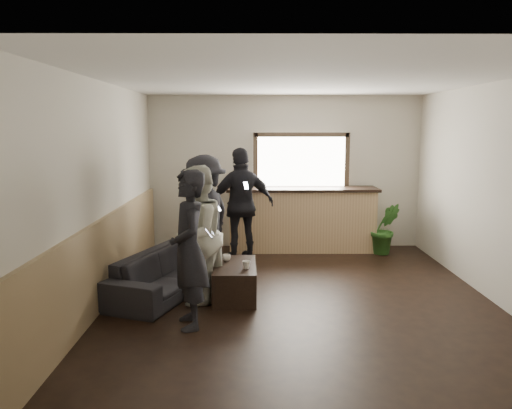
{
  "coord_description": "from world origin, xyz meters",
  "views": [
    {
      "loc": [
        -0.6,
        -6.22,
        2.23
      ],
      "look_at": [
        -0.55,
        0.4,
        1.2
      ],
      "focal_mm": 35.0,
      "sensor_mm": 36.0,
      "label": 1
    }
  ],
  "objects_px": {
    "potted_plant": "(385,229)",
    "coffee_table": "(235,281)",
    "person_a": "(189,250)",
    "person_c": "(204,218)",
    "bar_counter": "(302,215)",
    "cup_a": "(227,258)",
    "sofa": "(167,273)",
    "person_d": "(242,205)",
    "person_b": "(197,235)",
    "cup_b": "(246,265)"
  },
  "relations": [
    {
      "from": "potted_plant",
      "to": "coffee_table",
      "type": "bearing_deg",
      "value": -138.81
    },
    {
      "from": "potted_plant",
      "to": "person_a",
      "type": "bearing_deg",
      "value": -133.37
    },
    {
      "from": "coffee_table",
      "to": "person_c",
      "type": "distance_m",
      "value": 1.18
    },
    {
      "from": "bar_counter",
      "to": "cup_a",
      "type": "relative_size",
      "value": 24.2
    },
    {
      "from": "sofa",
      "to": "person_d",
      "type": "xyz_separation_m",
      "value": [
        0.98,
        1.68,
        0.66
      ]
    },
    {
      "from": "person_a",
      "to": "person_c",
      "type": "xyz_separation_m",
      "value": [
        -0.0,
        1.8,
        0.03
      ]
    },
    {
      "from": "person_b",
      "to": "person_c",
      "type": "relative_size",
      "value": 0.96
    },
    {
      "from": "bar_counter",
      "to": "person_c",
      "type": "bearing_deg",
      "value": -132.64
    },
    {
      "from": "person_c",
      "to": "person_d",
      "type": "relative_size",
      "value": 0.97
    },
    {
      "from": "bar_counter",
      "to": "person_c",
      "type": "height_order",
      "value": "bar_counter"
    },
    {
      "from": "person_a",
      "to": "person_d",
      "type": "height_order",
      "value": "person_d"
    },
    {
      "from": "cup_b",
      "to": "person_c",
      "type": "bearing_deg",
      "value": 121.62
    },
    {
      "from": "sofa",
      "to": "potted_plant",
      "type": "height_order",
      "value": "potted_plant"
    },
    {
      "from": "cup_a",
      "to": "potted_plant",
      "type": "relative_size",
      "value": 0.12
    },
    {
      "from": "person_b",
      "to": "cup_b",
      "type": "bearing_deg",
      "value": 110.93
    },
    {
      "from": "potted_plant",
      "to": "person_d",
      "type": "bearing_deg",
      "value": -170.37
    },
    {
      "from": "cup_a",
      "to": "person_a",
      "type": "relative_size",
      "value": 0.06
    },
    {
      "from": "potted_plant",
      "to": "person_c",
      "type": "height_order",
      "value": "person_c"
    },
    {
      "from": "person_a",
      "to": "person_c",
      "type": "height_order",
      "value": "person_c"
    },
    {
      "from": "cup_b",
      "to": "sofa",
      "type": "bearing_deg",
      "value": 163.29
    },
    {
      "from": "bar_counter",
      "to": "person_d",
      "type": "distance_m",
      "value": 1.34
    },
    {
      "from": "cup_a",
      "to": "potted_plant",
      "type": "distance_m",
      "value": 3.39
    },
    {
      "from": "cup_a",
      "to": "cup_b",
      "type": "xyz_separation_m",
      "value": [
        0.27,
        -0.37,
        0.01
      ]
    },
    {
      "from": "cup_a",
      "to": "coffee_table",
      "type": "bearing_deg",
      "value": -58.37
    },
    {
      "from": "sofa",
      "to": "cup_a",
      "type": "xyz_separation_m",
      "value": [
        0.8,
        0.05,
        0.2
      ]
    },
    {
      "from": "coffee_table",
      "to": "cup_a",
      "type": "distance_m",
      "value": 0.35
    },
    {
      "from": "coffee_table",
      "to": "person_a",
      "type": "relative_size",
      "value": 0.56
    },
    {
      "from": "coffee_table",
      "to": "person_a",
      "type": "height_order",
      "value": "person_a"
    },
    {
      "from": "cup_b",
      "to": "person_c",
      "type": "height_order",
      "value": "person_c"
    },
    {
      "from": "bar_counter",
      "to": "person_a",
      "type": "distance_m",
      "value": 3.89
    },
    {
      "from": "cup_b",
      "to": "bar_counter",
      "type": "bearing_deg",
      "value": 70.45
    },
    {
      "from": "bar_counter",
      "to": "coffee_table",
      "type": "bearing_deg",
      "value": -113.71
    },
    {
      "from": "cup_b",
      "to": "potted_plant",
      "type": "relative_size",
      "value": 0.12
    },
    {
      "from": "person_a",
      "to": "person_d",
      "type": "bearing_deg",
      "value": 153.93
    },
    {
      "from": "person_a",
      "to": "person_b",
      "type": "bearing_deg",
      "value": 164.65
    },
    {
      "from": "potted_plant",
      "to": "person_d",
      "type": "relative_size",
      "value": 0.48
    },
    {
      "from": "cup_a",
      "to": "person_a",
      "type": "distance_m",
      "value": 1.28
    },
    {
      "from": "cup_a",
      "to": "potted_plant",
      "type": "height_order",
      "value": "potted_plant"
    },
    {
      "from": "sofa",
      "to": "person_c",
      "type": "bearing_deg",
      "value": -12.75
    },
    {
      "from": "bar_counter",
      "to": "cup_b",
      "type": "xyz_separation_m",
      "value": [
        -0.98,
        -2.75,
        -0.15
      ]
    },
    {
      "from": "bar_counter",
      "to": "potted_plant",
      "type": "distance_m",
      "value": 1.49
    },
    {
      "from": "sofa",
      "to": "person_c",
      "type": "relative_size",
      "value": 1.07
    },
    {
      "from": "bar_counter",
      "to": "person_d",
      "type": "xyz_separation_m",
      "value": [
        -1.07,
        -0.75,
        0.31
      ]
    },
    {
      "from": "potted_plant",
      "to": "person_d",
      "type": "xyz_separation_m",
      "value": [
        -2.51,
        -0.43,
        0.49
      ]
    },
    {
      "from": "person_a",
      "to": "person_d",
      "type": "distance_m",
      "value": 2.84
    },
    {
      "from": "cup_a",
      "to": "person_d",
      "type": "bearing_deg",
      "value": 83.86
    },
    {
      "from": "sofa",
      "to": "person_b",
      "type": "relative_size",
      "value": 1.11
    },
    {
      "from": "sofa",
      "to": "person_b",
      "type": "bearing_deg",
      "value": -105.15
    },
    {
      "from": "person_a",
      "to": "bar_counter",
      "type": "bearing_deg",
      "value": 140.33
    },
    {
      "from": "person_a",
      "to": "person_b",
      "type": "xyz_separation_m",
      "value": [
        -0.0,
        0.79,
        -0.01
      ]
    }
  ]
}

